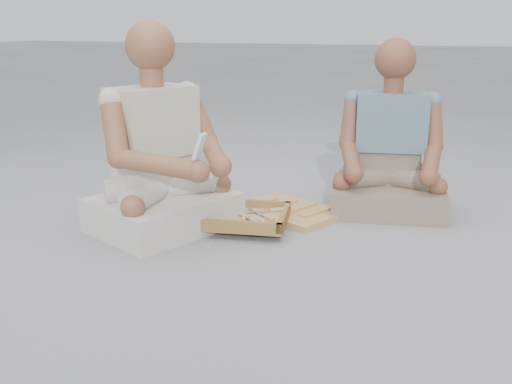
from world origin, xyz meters
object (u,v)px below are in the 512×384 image
at_px(tool_tray, 240,217).
at_px(craftsman, 161,161).
at_px(companion, 389,156).
at_px(carved_panel, 289,211).

xyz_separation_m(tool_tray, craftsman, (-0.36, -0.15, 0.28)).
height_order(tool_tray, companion, companion).
distance_m(carved_panel, tool_tray, 0.34).
xyz_separation_m(carved_panel, companion, (0.46, 0.28, 0.29)).
bearing_deg(craftsman, carved_panel, 152.14).
xyz_separation_m(carved_panel, craftsman, (-0.50, -0.45, 0.32)).
bearing_deg(companion, carved_panel, 17.05).
relative_size(tool_tray, craftsman, 0.54).
relative_size(craftsman, companion, 1.09).
height_order(carved_panel, tool_tray, tool_tray).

